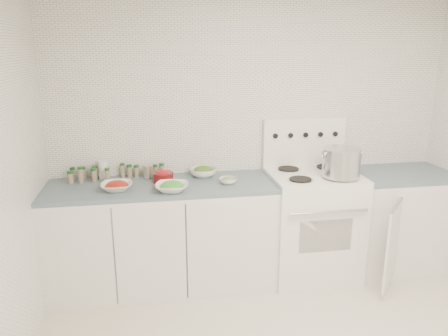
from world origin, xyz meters
The scene contains 13 objects.
room_walls centered at (0.00, 0.00, 1.56)m, with size 3.54×3.04×2.52m.
counter_left centered at (-0.82, 1.19, 0.45)m, with size 1.85×0.62×0.90m.
stove centered at (0.48, 1.19, 0.50)m, with size 0.76×0.70×1.36m.
counter_right centered at (1.30, 1.19, 0.45)m, with size 0.89×0.93×0.90m.
stock_pot centered at (0.65, 1.03, 1.07)m, with size 0.33×0.31×0.24m.
bowl_tomato centered at (-1.16, 1.10, 0.93)m, with size 0.25×0.25×0.08m.
bowl_snowpea centered at (-0.74, 1.01, 0.94)m, with size 0.29×0.29×0.08m.
bowl_broccoli centered at (-0.45, 1.36, 0.94)m, with size 0.24×0.24×0.09m.
bowl_zucchini centered at (-0.28, 1.13, 0.93)m, with size 0.19×0.19×0.06m.
bowl_pepper centered at (-0.80, 1.25, 0.95)m, with size 0.17×0.17×0.10m.
salt_canister centered at (-1.30, 1.44, 0.98)m, with size 0.08×0.08×0.16m, color white.
tin_can centered at (-0.92, 1.39, 0.96)m, with size 0.09×0.09×0.11m, color #B1A996.
spice_cluster centered at (-1.26, 1.41, 0.96)m, with size 0.79×0.15×0.13m.
Camera 1 is at (-0.88, -2.23, 1.99)m, focal length 35.00 mm.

